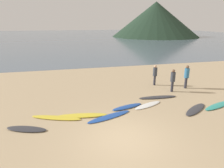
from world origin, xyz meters
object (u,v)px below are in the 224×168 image
Objects in this scene: surfboard_8 at (219,105)px; surfboard_2 at (82,115)px; surfboard_1 at (56,118)px; surfboard_6 at (158,97)px; surfboard_0 at (26,129)px; person_2 at (173,79)px; surfboard_5 at (148,105)px; person_0 at (187,75)px; surfboard_4 at (127,107)px; surfboard_3 at (109,117)px; surfboard_7 at (196,109)px; person_1 at (155,73)px.

surfboard_2 is at bearing 156.93° from surfboard_8.
surfboard_1 is at bearing 157.10° from surfboard_8.
surfboard_0 is at bearing -159.83° from surfboard_6.
person_2 is at bearing 37.86° from surfboard_1.
surfboard_6 is at bearing 125.81° from surfboard_8.
surfboard_5 is 1.17× the size of person_0.
surfboard_4 is 1.29m from surfboard_5.
surfboard_3 reaches higher than surfboard_5.
surfboard_7 is (1.23, -2.24, -0.00)m from surfboard_6.
surfboard_3 is at bearing 159.89° from surfboard_8.
person_1 is (7.40, 4.03, 0.90)m from surfboard_1.
person_1 is at bearing 93.67° from surfboard_8.
person_1 reaches higher than surfboard_1.
person_2 is (-1.40, -0.47, -0.07)m from person_0.
surfboard_0 reaches higher than surfboard_6.
surfboard_6 is (7.73, 2.26, -0.00)m from surfboard_0.
person_1 is (-1.94, 1.25, -0.08)m from person_0.
surfboard_5 is 4.31m from person_1.
surfboard_7 is (4.94, -0.31, 0.01)m from surfboard_3.
person_0 is at bearing 28.40° from surfboard_2.
person_1 is (6.09, 4.10, 0.90)m from surfboard_2.
surfboard_0 is 1.56m from surfboard_1.
surfboard_2 reaches higher than surfboard_8.
surfboard_6 is (5.10, 1.49, -0.01)m from surfboard_2.
surfboard_3 is 1.02× the size of surfboard_6.
surfboard_8 is at bearing -36.31° from person_0.
person_1 is at bearing 23.82° from surfboard_3.
surfboard_4 is at bearing -176.80° from person_1.
surfboard_1 is at bearing 161.84° from surfboard_5.
surfboard_5 is (3.96, 0.47, -0.02)m from surfboard_2.
surfboard_0 is 1.11× the size of person_0.
person_1 reaches higher than surfboard_5.
person_0 reaches higher than surfboard_2.
person_0 is (1.70, 3.60, 0.99)m from surfboard_7.
surfboard_8 is (5.36, -1.07, -0.01)m from surfboard_4.
person_0 is (4.07, 2.38, 0.99)m from surfboard_5.
person_0 reaches higher than surfboard_8.
surfboard_3 is 7.48m from person_0.
surfboard_7 is (8.96, 0.02, -0.01)m from surfboard_0.
surfboard_4 is at bearing 149.78° from surfboard_8.
person_0 is (5.36, 2.36, 0.98)m from surfboard_4.
surfboard_1 is at bearing -174.15° from surfboard_2.
surfboard_3 is at bearing -148.64° from surfboard_6.
surfboard_8 is at bearing -27.63° from surfboard_7.
person_2 reaches higher than surfboard_3.
surfboard_4 is (1.28, 0.93, 0.02)m from surfboard_3.
surfboard_4 reaches higher than surfboard_3.
surfboard_5 is at bearing 15.58° from surfboard_2.
person_2 is at bearing 40.16° from surfboard_0.
surfboard_0 is 8.06m from surfboard_6.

